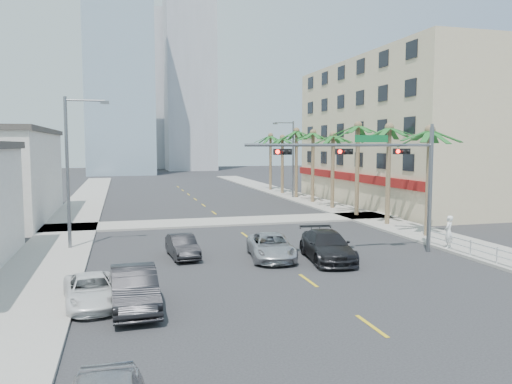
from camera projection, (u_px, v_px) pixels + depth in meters
ground at (346, 308)px, 19.01m from camera, size 260.00×260.00×0.00m
sidewalk_right at (374, 219)px, 41.35m from camera, size 4.00×120.00×0.15m
sidewalk_left at (66, 232)px, 35.10m from camera, size 4.00×120.00×0.15m
sidewalk_cross at (227, 222)px, 40.15m from camera, size 80.00×4.00×0.15m
building_right at (414, 133)px, 52.87m from camera, size 15.25×28.00×15.00m
tower_far_left at (119, 62)px, 106.00m from camera, size 14.00×14.00×48.00m
tower_far_right at (189, 50)px, 124.29m from camera, size 12.00×12.00×60.00m
tower_far_center at (139, 91)px, 136.42m from camera, size 16.00×16.00×42.00m
traffic_signal_mast at (381, 166)px, 27.69m from camera, size 11.12×0.54×7.20m
palm_tree_0 at (430, 132)px, 32.91m from camera, size 4.80×4.80×7.80m
palm_tree_1 at (389, 129)px, 37.87m from camera, size 4.80×4.80×8.16m
palm_tree_2 at (358, 127)px, 42.84m from camera, size 4.80×4.80×8.52m
palm_tree_3 at (333, 136)px, 47.90m from camera, size 4.80×4.80×7.80m
palm_tree_4 at (313, 134)px, 52.87m from camera, size 4.80×4.80×8.16m
palm_tree_5 at (296, 132)px, 57.83m from camera, size 4.80×4.80×8.52m
palm_tree_6 at (282, 138)px, 62.89m from camera, size 4.80×4.80×7.80m
palm_tree_7 at (271, 136)px, 67.86m from camera, size 4.80×4.80×8.16m
streetlight_left at (71, 165)px, 29.14m from camera, size 2.55×0.25×9.00m
streetlight_right at (291, 155)px, 57.93m from camera, size 2.55×0.25×9.00m
guardrail at (471, 246)px, 27.40m from camera, size 0.08×8.08×1.00m
car_parked_mid at (134, 289)px, 18.83m from camera, size 1.84×4.84×1.58m
car_parked_far at (91, 291)px, 19.25m from camera, size 2.46×4.42×1.17m
car_lane_left at (182, 246)px, 27.52m from camera, size 1.63×3.91×1.26m
car_lane_center at (271, 247)px, 27.19m from camera, size 2.91×5.16×1.36m
car_lane_right at (327, 246)px, 26.83m from camera, size 2.85×5.61×1.56m
pedestrian at (448, 232)px, 29.23m from camera, size 0.85×0.79×1.94m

